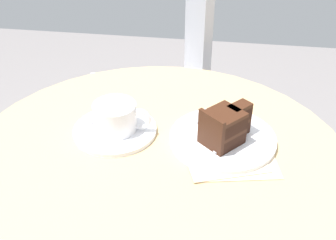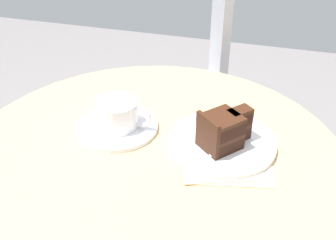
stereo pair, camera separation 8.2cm
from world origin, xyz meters
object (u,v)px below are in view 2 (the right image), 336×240
(saucer, at_px, (117,126))
(fork, at_px, (204,130))
(napkin, at_px, (224,157))
(coffee_cup, at_px, (118,113))
(cafe_chair, at_px, (190,76))
(cake_plate, at_px, (222,143))
(cake_slice, at_px, (223,130))
(teaspoon, at_px, (118,111))

(saucer, distance_m, fork, 0.18)
(saucer, distance_m, napkin, 0.23)
(coffee_cup, xyz_separation_m, napkin, (0.22, -0.04, -0.04))
(coffee_cup, bearing_deg, saucer, 170.65)
(napkin, relative_size, cafe_chair, 0.22)
(saucer, relative_size, coffee_cup, 1.45)
(saucer, distance_m, cake_plate, 0.22)
(cake_plate, relative_size, cake_slice, 1.98)
(cafe_chair, bearing_deg, cake_plate, 3.99)
(saucer, bearing_deg, cafe_chair, 87.00)
(cake_plate, distance_m, cafe_chair, 0.62)
(coffee_cup, xyz_separation_m, teaspoon, (-0.02, 0.05, -0.03))
(cake_slice, bearing_deg, cake_plate, 97.13)
(cafe_chair, bearing_deg, teaspoon, -19.23)
(coffee_cup, bearing_deg, fork, 7.06)
(cake_plate, height_order, cafe_chair, cafe_chair)
(saucer, xyz_separation_m, fork, (0.18, 0.02, 0.01))
(cake_slice, bearing_deg, coffee_cup, 176.48)
(saucer, bearing_deg, napkin, -9.35)
(saucer, xyz_separation_m, napkin, (0.23, -0.04, -0.00))
(coffee_cup, xyz_separation_m, fork, (0.17, 0.02, -0.02))
(cake_slice, relative_size, napkin, 0.52)
(napkin, xyz_separation_m, cafe_chair, (-0.20, 0.60, -0.17))
(coffee_cup, xyz_separation_m, cafe_chair, (0.02, 0.56, -0.21))
(fork, bearing_deg, napkin, -159.79)
(teaspoon, relative_size, fork, 0.57)
(coffee_cup, bearing_deg, cake_plate, 0.26)
(cake_plate, xyz_separation_m, fork, (-0.04, 0.02, 0.01))
(coffee_cup, distance_m, cafe_chair, 0.60)
(cake_plate, height_order, fork, fork)
(teaspoon, bearing_deg, cafe_chair, 40.58)
(coffee_cup, height_order, fork, coffee_cup)
(saucer, xyz_separation_m, cake_slice, (0.22, -0.01, 0.04))
(coffee_cup, bearing_deg, cake_slice, -3.52)
(teaspoon, height_order, fork, fork)
(cake_plate, xyz_separation_m, napkin, (0.01, -0.04, -0.00))
(napkin, bearing_deg, cake_slice, 110.04)
(teaspoon, relative_size, napkin, 0.37)
(fork, bearing_deg, teaspoon, 62.29)
(saucer, relative_size, cake_plate, 0.81)
(napkin, bearing_deg, cafe_chair, 108.16)
(coffee_cup, bearing_deg, teaspoon, 112.80)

